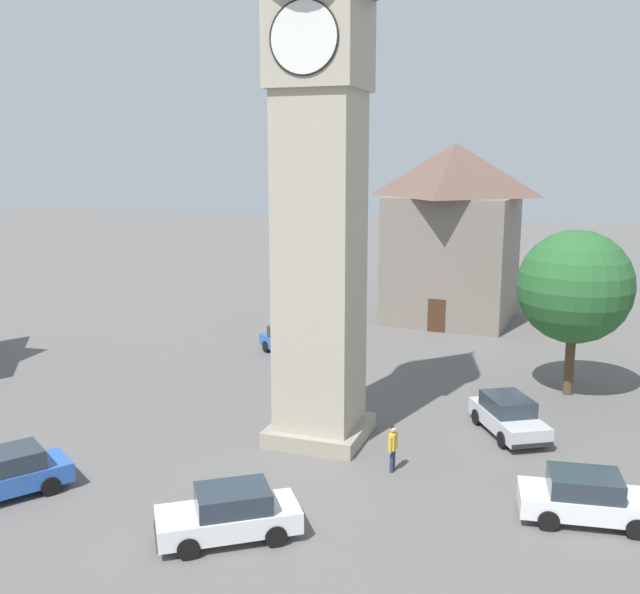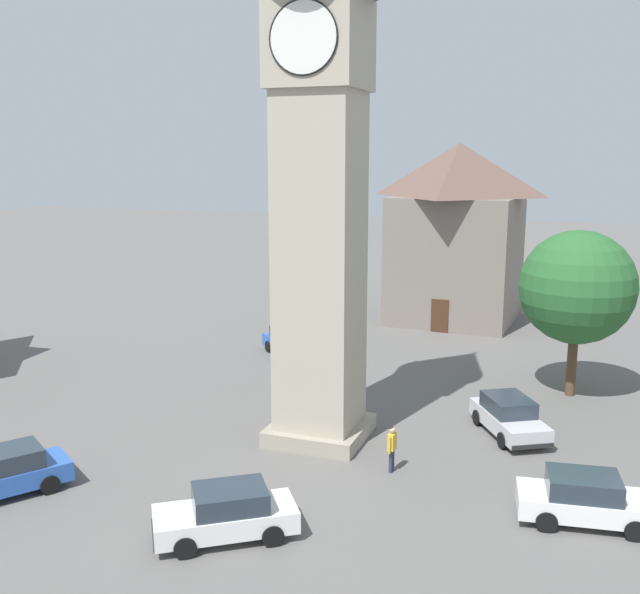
{
  "view_description": "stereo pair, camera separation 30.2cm",
  "coord_description": "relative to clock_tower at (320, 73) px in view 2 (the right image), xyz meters",
  "views": [
    {
      "loc": [
        8.89,
        -25.15,
        10.97
      ],
      "look_at": [
        0.0,
        0.0,
        5.65
      ],
      "focal_mm": 40.24,
      "sensor_mm": 36.0,
      "label": 1
    },
    {
      "loc": [
        9.17,
        -25.04,
        10.97
      ],
      "look_at": [
        0.0,
        0.0,
        5.65
      ],
      "focal_mm": 40.24,
      "sensor_mm": 36.0,
      "label": 2
    }
  ],
  "objects": [
    {
      "name": "ground_plane",
      "position": [
        -0.0,
        -0.0,
        -13.82
      ],
      "size": [
        200.0,
        200.0,
        0.0
      ],
      "primitive_type": "plane",
      "color": "#605E5B"
    },
    {
      "name": "tree",
      "position": [
        9.15,
        8.75,
        -8.74
      ],
      "size": [
        5.17,
        5.17,
        7.68
      ],
      "color": "brown",
      "rests_on": "ground"
    },
    {
      "name": "car_blue_kerb",
      "position": [
        6.96,
        2.83,
        -13.06
      ],
      "size": [
        3.54,
        4.42,
        1.53
      ],
      "color": "silver",
      "rests_on": "ground"
    },
    {
      "name": "car_black_far",
      "position": [
        9.85,
        -3.52,
        -13.06
      ],
      "size": [
        4.32,
        2.25,
        1.53
      ],
      "color": "white",
      "rests_on": "ground"
    },
    {
      "name": "car_silver_kerb",
      "position": [
        0.05,
        -8.02,
        -13.06
      ],
      "size": [
        4.35,
        3.75,
        1.53
      ],
      "color": "white",
      "rests_on": "ground"
    },
    {
      "name": "building_hall_far",
      "position": [
        1.42,
        22.38,
        -7.84
      ],
      "size": [
        8.63,
        8.5,
        11.72
      ],
      "color": "slate",
      "rests_on": "ground"
    },
    {
      "name": "car_red_corner",
      "position": [
        -5.57,
        10.52,
        -13.06
      ],
      "size": [
        4.22,
        3.98,
        1.53
      ],
      "color": "#2D5BB7",
      "rests_on": "ground"
    },
    {
      "name": "pedestrian",
      "position": [
        3.44,
        -2.08,
        -12.81
      ],
      "size": [
        0.26,
        0.56,
        1.69
      ],
      "color": "#2D3351",
      "rests_on": "ground"
    },
    {
      "name": "clock_tower",
      "position": [
        0.0,
        0.0,
        0.0
      ],
      "size": [
        4.36,
        4.36,
        23.57
      ],
      "color": "gray",
      "rests_on": "ground"
    },
    {
      "name": "car_white_side",
      "position": [
        -8.02,
        -8.11,
        -13.06
      ],
      "size": [
        3.69,
        4.37,
        1.53
      ],
      "color": "#2D5BB7",
      "rests_on": "ground"
    }
  ]
}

